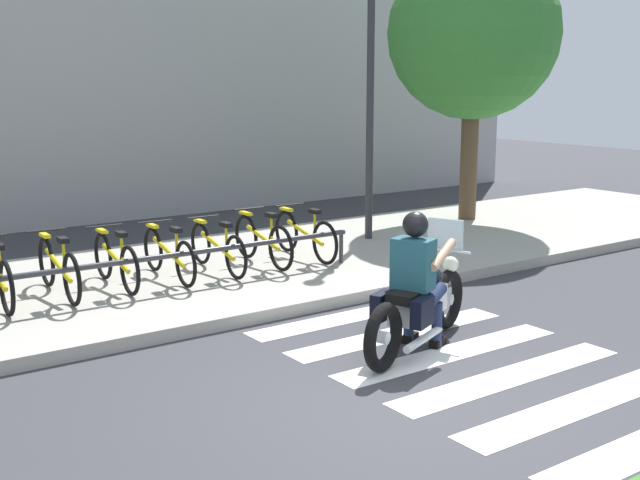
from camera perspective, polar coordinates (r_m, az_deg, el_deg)
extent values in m
plane|color=#38383D|center=(7.05, 6.68, -11.69)|extent=(48.00, 48.00, 0.00)
cube|color=#A8A399|center=(11.04, -10.90, -2.85)|extent=(24.00, 4.40, 0.15)
cube|color=white|center=(7.40, 18.09, -11.01)|extent=(2.80, 0.40, 0.01)
cube|color=white|center=(7.86, 13.36, -9.40)|extent=(2.80, 0.40, 0.01)
cube|color=white|center=(8.37, 9.22, -7.93)|extent=(2.80, 0.40, 0.01)
cube|color=white|center=(8.93, 5.60, -6.60)|extent=(2.80, 0.40, 0.01)
cube|color=white|center=(9.51, 2.43, -5.40)|extent=(2.80, 0.40, 0.01)
torus|color=black|center=(9.08, 9.07, -4.17)|extent=(0.67, 0.38, 0.68)
cylinder|color=silver|center=(9.08, 9.07, -4.17)|extent=(0.15, 0.14, 0.12)
torus|color=black|center=(7.70, 4.52, -6.92)|extent=(0.67, 0.38, 0.68)
cylinder|color=silver|center=(7.70, 4.52, -6.92)|extent=(0.15, 0.14, 0.12)
cube|color=silver|center=(8.34, 7.01, -4.51)|extent=(0.91, 0.60, 0.28)
ellipsoid|color=black|center=(8.48, 7.66, -2.73)|extent=(0.59, 0.46, 0.22)
cube|color=black|center=(8.11, 6.40, -3.86)|extent=(0.62, 0.48, 0.10)
cube|color=black|center=(8.08, 4.44, -4.69)|extent=(0.34, 0.24, 0.28)
cube|color=black|center=(7.90, 7.29, -5.13)|extent=(0.34, 0.24, 0.28)
cylinder|color=silver|center=(8.80, 8.79, -0.71)|extent=(0.27, 0.58, 0.03)
sphere|color=white|center=(9.03, 9.27, -1.72)|extent=(0.18, 0.18, 0.18)
cube|color=silver|center=(8.79, 8.91, 0.47)|extent=(0.19, 0.38, 0.32)
cylinder|color=silver|center=(8.13, 7.36, -6.99)|extent=(0.75, 0.38, 0.08)
cube|color=#1E4C59|center=(8.10, 6.65, -1.70)|extent=(0.40, 0.47, 0.52)
sphere|color=black|center=(8.04, 6.80, 1.11)|extent=(0.26, 0.26, 0.26)
cylinder|color=tan|center=(8.37, 5.96, -0.70)|extent=(0.51, 0.29, 0.26)
cylinder|color=tan|center=(8.20, 8.73, -1.04)|extent=(0.51, 0.29, 0.26)
cylinder|color=#1E284C|center=(8.38, 6.03, -3.77)|extent=(0.46, 0.30, 0.24)
cylinder|color=#1E284C|center=(8.58, 6.33, -5.68)|extent=(0.11, 0.11, 0.49)
cube|color=black|center=(8.67, 6.42, -6.91)|extent=(0.26, 0.19, 0.08)
cylinder|color=#1E284C|center=(8.26, 8.04, -4.06)|extent=(0.46, 0.30, 0.24)
cylinder|color=#1E284C|center=(8.45, 8.30, -5.99)|extent=(0.11, 0.11, 0.49)
cube|color=black|center=(8.55, 8.37, -7.23)|extent=(0.26, 0.19, 0.08)
torus|color=black|center=(9.54, -21.39, -3.21)|extent=(0.07, 0.64, 0.64)
cylinder|color=gold|center=(9.74, -21.82, -1.57)|extent=(0.04, 0.04, 0.39)
torus|color=black|center=(10.72, -18.87, -1.49)|extent=(0.07, 0.64, 0.64)
torus|color=black|center=(9.71, -17.23, -2.70)|extent=(0.07, 0.64, 0.64)
cylinder|color=gold|center=(10.20, -18.11, -1.71)|extent=(0.09, 0.96, 0.26)
cylinder|color=gold|center=(9.91, -17.75, -1.10)|extent=(0.04, 0.04, 0.39)
cube|color=black|center=(9.87, -17.82, 0.01)|extent=(0.11, 0.20, 0.06)
cylinder|color=black|center=(10.54, -18.86, 0.64)|extent=(0.48, 0.05, 0.03)
cube|color=gold|center=(10.65, -18.98, 0.32)|extent=(0.09, 0.28, 0.04)
torus|color=black|center=(10.90, -15.16, -1.11)|extent=(0.07, 0.62, 0.62)
torus|color=black|center=(9.99, -13.37, -2.14)|extent=(0.07, 0.62, 0.62)
cylinder|color=gold|center=(10.43, -14.32, -1.26)|extent=(0.09, 0.88, 0.24)
cylinder|color=gold|center=(10.17, -13.91, -0.64)|extent=(0.04, 0.04, 0.38)
cube|color=black|center=(10.13, -13.96, 0.41)|extent=(0.11, 0.20, 0.06)
cylinder|color=black|center=(10.73, -15.11, 0.95)|extent=(0.48, 0.05, 0.03)
cube|color=gold|center=(10.83, -15.25, 0.64)|extent=(0.09, 0.28, 0.04)
torus|color=black|center=(11.20, -11.77, -0.65)|extent=(0.07, 0.61, 0.61)
torus|color=black|center=(10.23, -9.53, -1.71)|extent=(0.07, 0.61, 0.61)
cylinder|color=gold|center=(10.70, -10.71, -0.84)|extent=(0.09, 0.96, 0.26)
cylinder|color=gold|center=(10.43, -10.17, -0.27)|extent=(0.04, 0.04, 0.37)
cube|color=black|center=(10.39, -10.21, 0.73)|extent=(0.11, 0.20, 0.06)
cylinder|color=black|center=(11.03, -11.65, 1.29)|extent=(0.48, 0.05, 0.03)
cube|color=gold|center=(11.14, -11.84, 1.00)|extent=(0.09, 0.28, 0.04)
torus|color=black|center=(11.51, -8.48, -0.24)|extent=(0.07, 0.60, 0.60)
torus|color=black|center=(10.56, -6.00, -1.23)|extent=(0.07, 0.60, 0.60)
cylinder|color=gold|center=(11.02, -7.30, -0.41)|extent=(0.09, 0.96, 0.26)
cylinder|color=gold|center=(10.75, -6.68, 0.14)|extent=(0.04, 0.04, 0.36)
cube|color=black|center=(10.72, -6.71, 1.10)|extent=(0.11, 0.20, 0.06)
cylinder|color=black|center=(11.34, -8.31, 1.62)|extent=(0.48, 0.05, 0.03)
cube|color=gold|center=(11.45, -8.53, 1.35)|extent=(0.09, 0.28, 0.04)
torus|color=black|center=(11.80, -5.27, 0.25)|extent=(0.07, 0.64, 0.64)
torus|color=black|center=(10.95, -2.80, -0.60)|extent=(0.07, 0.64, 0.64)
cylinder|color=gold|center=(11.36, -4.09, 0.16)|extent=(0.09, 0.89, 0.24)
cylinder|color=gold|center=(11.12, -3.47, 0.78)|extent=(0.04, 0.04, 0.39)
cube|color=black|center=(11.08, -3.48, 1.78)|extent=(0.11, 0.20, 0.06)
cylinder|color=black|center=(11.64, -5.07, 2.22)|extent=(0.48, 0.05, 0.03)
cube|color=gold|center=(11.74, -5.30, 1.91)|extent=(0.09, 0.28, 0.04)
torus|color=black|center=(12.20, -2.40, 0.63)|extent=(0.07, 0.63, 0.63)
torus|color=black|center=(11.33, 0.36, -0.21)|extent=(0.07, 0.63, 0.63)
cylinder|color=gold|center=(11.75, -1.07, 0.53)|extent=(0.09, 0.94, 0.26)
cylinder|color=gold|center=(11.50, -0.37, 1.11)|extent=(0.04, 0.04, 0.39)
cube|color=black|center=(11.47, -0.37, 2.06)|extent=(0.11, 0.20, 0.06)
cylinder|color=black|center=(12.04, -2.16, 2.50)|extent=(0.48, 0.05, 0.03)
cube|color=gold|center=(12.14, -2.41, 2.21)|extent=(0.09, 0.28, 0.04)
cylinder|color=#333338|center=(10.05, -11.28, -1.19)|extent=(5.67, 0.07, 0.07)
cylinder|color=#333338|center=(11.48, 1.51, -0.54)|extent=(0.06, 0.06, 0.45)
cylinder|color=#2D2D33|center=(13.09, 3.57, 8.35)|extent=(0.12, 0.12, 4.11)
cylinder|color=brown|center=(15.27, 10.54, 5.53)|extent=(0.32, 0.32, 2.47)
sphere|color=#387F33|center=(15.22, 10.87, 14.30)|extent=(3.14, 3.14, 3.14)
cube|color=#A3A3A3|center=(16.09, -20.11, 13.01)|extent=(24.00, 1.20, 6.78)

